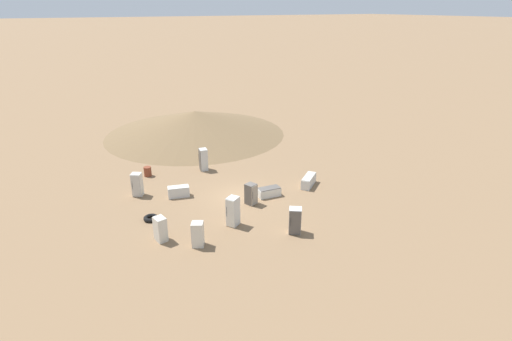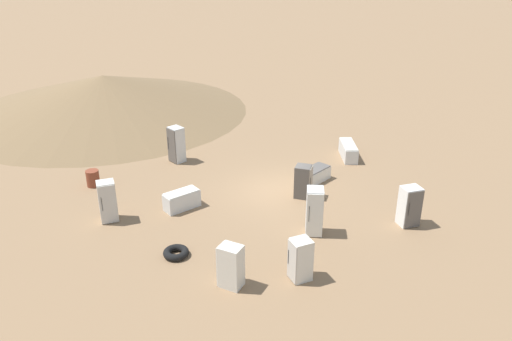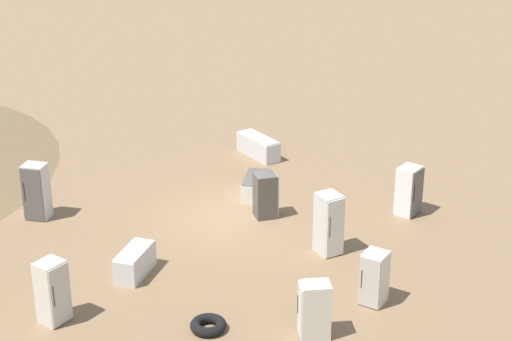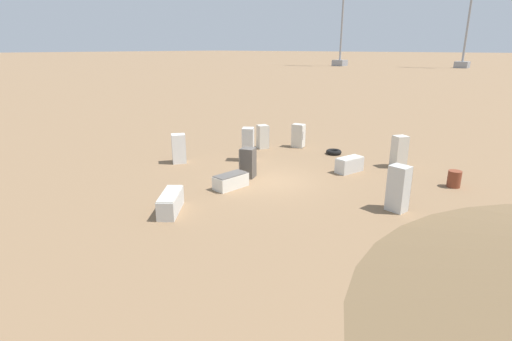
% 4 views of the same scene
% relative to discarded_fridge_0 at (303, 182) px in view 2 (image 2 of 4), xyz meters
% --- Properties ---
extents(ground_plane, '(1000.00, 1000.00, 0.00)m').
position_rel_discarded_fridge_0_xyz_m(ground_plane, '(1.15, 0.23, -0.73)').
color(ground_plane, '#846647').
extents(dirt_mound, '(18.43, 18.43, 2.41)m').
position_rel_discarded_fridge_0_xyz_m(dirt_mound, '(16.87, -2.58, 0.48)').
color(dirt_mound, brown).
rests_on(dirt_mound, ground_plane).
extents(discarded_fridge_0, '(0.85, 0.81, 1.45)m').
position_rel_discarded_fridge_0_xyz_m(discarded_fridge_0, '(0.00, 0.00, 0.00)').
color(discarded_fridge_0, '#4C4742').
rests_on(discarded_fridge_0, ground_plane).
extents(discarded_fridge_1, '(0.90, 0.94, 1.85)m').
position_rel_discarded_fridge_0_xyz_m(discarded_fridge_1, '(-1.93, 2.30, 0.20)').
color(discarded_fridge_1, silver).
rests_on(discarded_fridge_1, ground_plane).
extents(discarded_fridge_2, '(0.88, 1.65, 0.64)m').
position_rel_discarded_fridge_0_xyz_m(discarded_fridge_2, '(0.42, -1.67, -0.41)').
color(discarded_fridge_2, silver).
rests_on(discarded_fridge_2, ground_plane).
extents(discarded_fridge_3, '(0.87, 0.88, 1.68)m').
position_rel_discarded_fridge_0_xyz_m(discarded_fridge_3, '(5.02, 6.36, 0.11)').
color(discarded_fridge_3, beige).
rests_on(discarded_fridge_3, ground_plane).
extents(discarded_fridge_4, '(0.83, 0.67, 1.47)m').
position_rel_discarded_fridge_0_xyz_m(discarded_fridge_4, '(-1.50, 6.67, 0.01)').
color(discarded_fridge_4, beige).
rests_on(discarded_fridge_4, ground_plane).
extents(discarded_fridge_5, '(0.82, 0.85, 1.46)m').
position_rel_discarded_fridge_0_xyz_m(discarded_fridge_5, '(-3.05, 5.02, 0.00)').
color(discarded_fridge_5, beige).
rests_on(discarded_fridge_5, ground_plane).
extents(discarded_fridge_6, '(0.79, 0.73, 1.80)m').
position_rel_discarded_fridge_0_xyz_m(discarded_fridge_6, '(7.17, 0.49, 0.18)').
color(discarded_fridge_6, silver).
rests_on(discarded_fridge_6, ground_plane).
extents(discarded_fridge_7, '(0.93, 0.94, 1.60)m').
position_rel_discarded_fridge_0_xyz_m(discarded_fridge_7, '(-4.53, -0.47, 0.07)').
color(discarded_fridge_7, white).
rests_on(discarded_fridge_7, ground_plane).
extents(discarded_fridge_8, '(1.71, 1.92, 0.77)m').
position_rel_discarded_fridge_0_xyz_m(discarded_fridge_8, '(0.51, -5.16, -0.34)').
color(discarded_fridge_8, silver).
rests_on(discarded_fridge_8, ground_plane).
extents(discarded_fridge_9, '(0.99, 1.58, 0.76)m').
position_rel_discarded_fridge_0_xyz_m(discarded_fridge_9, '(3.44, 3.91, -0.34)').
color(discarded_fridge_9, silver).
rests_on(discarded_fridge_9, ground_plane).
extents(scrap_tire, '(0.91, 0.91, 0.26)m').
position_rel_discarded_fridge_0_xyz_m(scrap_tire, '(1.11, 6.54, -0.60)').
color(scrap_tire, black).
rests_on(scrap_tire, ground_plane).
extents(rusty_barrel, '(0.58, 0.58, 0.76)m').
position_rel_discarded_fridge_0_xyz_m(rusty_barrel, '(8.15, 4.82, -0.35)').
color(rusty_barrel, brown).
rests_on(rusty_barrel, ground_plane).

